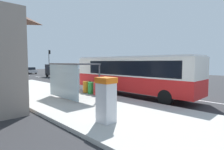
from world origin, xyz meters
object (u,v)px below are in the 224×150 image
recycling_bin_green (91,88)px  bus (131,73)px  sedan_far (19,69)px  white_van (57,70)px  traffic_light_far_side (6,59)px  ticket_machine (106,99)px  recycling_bin_orange (86,87)px  bus_shelter (70,71)px  recycling_bin_red (97,89)px  traffic_light_near_side (49,58)px  sedan_near (30,70)px

recycling_bin_green → bus: bearing=-40.6°
sedan_far → recycling_bin_green: size_ratio=4.65×
white_van → traffic_light_far_side: bearing=116.3°
ticket_machine → recycling_bin_green: bearing=57.6°
recycling_bin_orange → bus_shelter: bearing=-153.7°
white_van → bus_shelter: size_ratio=1.31×
recycling_bin_green → ticket_machine: bearing=-122.4°
recycling_bin_red → traffic_light_near_side: bearing=71.4°
bus → white_van: 20.76m
ticket_machine → recycling_bin_orange: ticket_machine is taller
sedan_near → recycling_bin_red: (-6.50, -32.31, -0.14)m
bus → ticket_machine: 7.48m
ticket_machine → traffic_light_near_side: (13.54, 34.24, 2.45)m
recycling_bin_red → traffic_light_far_side: traffic_light_far_side is taller
sedan_far → traffic_light_far_side: 11.56m
recycling_bin_orange → traffic_light_near_side: bearing=70.6°
recycling_bin_orange → recycling_bin_green: bearing=-90.0°
bus → recycling_bin_orange: 3.95m
recycling_bin_orange → sedan_near: bearing=78.1°
sedan_far → bus_shelter: bus_shelter is taller
bus → sedan_near: size_ratio=2.50×
sedan_near → bus: bearing=-96.8°
traffic_light_near_side → bus_shelter: traffic_light_near_side is taller
recycling_bin_orange → traffic_light_far_side: 28.44m
ticket_machine → recycling_bin_green: size_ratio=2.04×
bus → recycling_bin_green: size_ratio=11.64×
bus → traffic_light_far_side: 31.18m
recycling_bin_red → recycling_bin_green: (0.00, 0.70, 0.00)m
sedan_far → recycling_bin_orange: bearing=-99.7°
bus_shelter → recycling_bin_green: bearing=10.1°
sedan_far → recycling_bin_orange: sedan_far is taller
sedan_far → bus_shelter: bearing=-102.5°
ticket_machine → recycling_bin_orange: bearing=60.3°
sedan_near → bus_shelter: (-8.71, -32.00, 1.31)m
recycling_bin_orange → traffic_light_far_side: (1.10, 28.29, 2.68)m
bus → white_van: size_ratio=2.12×
sedan_near → bus_shelter: bearing=-105.2°
sedan_far → traffic_light_far_side: bearing=-118.6°
recycling_bin_green → traffic_light_near_side: size_ratio=0.17×
traffic_light_far_side → recycling_bin_red: bearing=-92.1°
white_van → ticket_machine: (-10.24, -24.31, -0.17)m
recycling_bin_green → traffic_light_far_side: 29.13m
ticket_machine → recycling_bin_green: (3.84, 6.05, -0.52)m
white_van → sedan_far: size_ratio=1.18×
bus → recycling_bin_green: 3.48m
recycling_bin_red → bus_shelter: bearing=172.2°
traffic_light_near_side → traffic_light_far_side: 8.64m
recycling_bin_green → traffic_light_near_side: bearing=71.0°
bus → sedan_far: bus is taller
recycling_bin_green → bus_shelter: (-2.21, -0.40, 1.44)m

